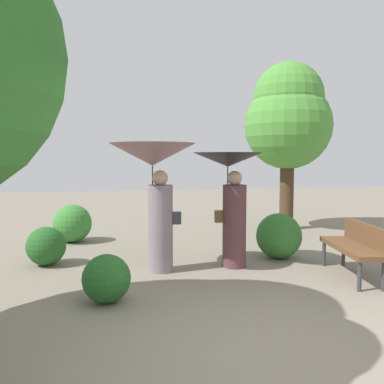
{
  "coord_description": "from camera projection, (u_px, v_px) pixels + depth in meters",
  "views": [
    {
      "loc": [
        -1.46,
        -3.47,
        1.83
      ],
      "look_at": [
        0.0,
        3.44,
        1.25
      ],
      "focal_mm": 37.68,
      "sensor_mm": 36.0,
      "label": 1
    }
  ],
  "objects": [
    {
      "name": "bush_path_left",
      "position": [
        106.0,
        279.0,
        5.11
      ],
      "size": [
        0.62,
        0.62,
        0.62
      ],
      "primitive_type": "sphere",
      "color": "#235B23",
      "rests_on": "ground"
    },
    {
      "name": "bush_path_right",
      "position": [
        72.0,
        223.0,
        8.83
      ],
      "size": [
        0.83,
        0.83,
        0.83
      ],
      "primitive_type": "sphere",
      "color": "#387F33",
      "rests_on": "ground"
    },
    {
      "name": "ground_plane",
      "position": [
        267.0,
        351.0,
        3.84
      ],
      "size": [
        40.0,
        40.0,
        0.0
      ],
      "primitive_type": "plane",
      "color": "gray"
    },
    {
      "name": "park_bench",
      "position": [
        357.0,
        245.0,
        6.2
      ],
      "size": [
        0.74,
        1.56,
        0.83
      ],
      "rotation": [
        0.0,
        0.0,
        -1.74
      ],
      "color": "#38383D",
      "rests_on": "ground"
    },
    {
      "name": "bush_far_side",
      "position": [
        279.0,
        236.0,
        7.39
      ],
      "size": [
        0.83,
        0.83,
        0.83
      ],
      "primitive_type": "sphere",
      "color": "#2D6B28",
      "rests_on": "ground"
    },
    {
      "name": "bush_behind_bench",
      "position": [
        46.0,
        246.0,
        6.91
      ],
      "size": [
        0.67,
        0.67,
        0.67
      ],
      "primitive_type": "sphere",
      "color": "#235B23",
      "rests_on": "ground"
    },
    {
      "name": "tree_near_right",
      "position": [
        288.0,
        117.0,
        10.27
      ],
      "size": [
        2.22,
        2.22,
        4.28
      ],
      "color": "#42301E",
      "rests_on": "ground"
    },
    {
      "name": "person_right",
      "position": [
        231.0,
        187.0,
        6.74
      ],
      "size": [
        1.16,
        1.16,
        1.93
      ],
      "rotation": [
        0.0,
        0.0,
        1.44
      ],
      "color": "#563338",
      "rests_on": "ground"
    },
    {
      "name": "person_left",
      "position": [
        155.0,
        174.0,
        6.44
      ],
      "size": [
        1.37,
        1.37,
        2.08
      ],
      "rotation": [
        0.0,
        0.0,
        1.44
      ],
      "color": "gray",
      "rests_on": "ground"
    }
  ]
}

